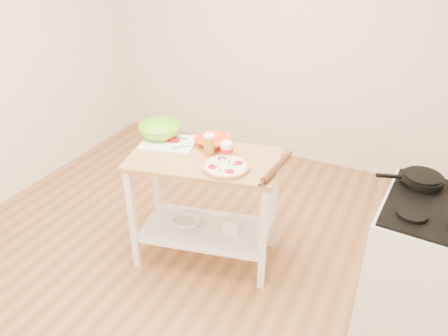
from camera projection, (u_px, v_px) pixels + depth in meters
room_shell at (162, 110)px, 2.71m from camera, size 4.04×4.54×2.74m
prep_island at (205, 188)px, 3.25m from camera, size 1.17×0.79×0.90m
gas_stove at (424, 268)px, 2.74m from camera, size 0.68×0.78×1.11m
skillet at (421, 178)px, 2.72m from camera, size 0.40×0.26×0.03m
pizza at (226, 166)px, 2.97m from camera, size 0.33×0.33×0.05m
cutting_board at (168, 142)px, 3.32m from camera, size 0.46×0.39×0.04m
spatula at (180, 147)px, 3.22m from camera, size 0.12×0.13×0.01m
knife at (166, 136)px, 3.38m from camera, size 0.27×0.07×0.01m
orange_bowl at (213, 142)px, 3.27m from camera, size 0.30×0.30×0.06m
green_bowl at (160, 131)px, 3.39m from camera, size 0.45×0.45×0.10m
beer_pint at (209, 145)px, 3.11m from camera, size 0.08×0.08×0.16m
yogurt_tub at (227, 150)px, 3.11m from camera, size 0.09×0.09×0.19m
rolling_pin at (276, 168)px, 2.94m from camera, size 0.07×0.39×0.05m
shelf_glass_bowl at (187, 221)px, 3.46m from camera, size 0.24×0.24×0.07m
shelf_bin at (232, 224)px, 3.39m from camera, size 0.14×0.14×0.12m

